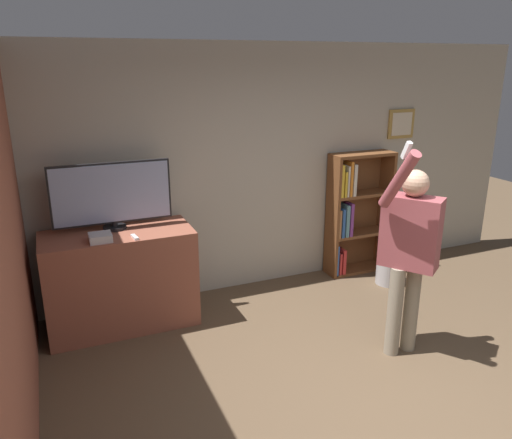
% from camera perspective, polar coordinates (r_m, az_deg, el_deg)
% --- Properties ---
extents(ground_plane, '(14.00, 14.00, 0.00)m').
position_cam_1_polar(ground_plane, '(4.05, 16.83, -21.34)').
color(ground_plane, brown).
extents(wall_back, '(6.91, 0.09, 2.70)m').
position_cam_1_polar(wall_back, '(5.58, 0.60, 5.80)').
color(wall_back, '#B2AD9E').
rests_on(wall_back, ground_plane).
extents(wall_side_brick, '(0.06, 4.25, 2.70)m').
position_cam_1_polar(wall_side_brick, '(3.85, -26.44, -1.67)').
color(wall_side_brick, '#93513D').
rests_on(wall_side_brick, ground_plane).
extents(tv_ledge, '(1.40, 0.64, 0.96)m').
position_cam_1_polar(tv_ledge, '(5.04, -15.19, -6.60)').
color(tv_ledge, '#93513D').
rests_on(tv_ledge, ground_plane).
extents(television, '(1.11, 0.22, 0.65)m').
position_cam_1_polar(television, '(4.88, -16.15, 2.71)').
color(television, black).
rests_on(television, tv_ledge).
extents(game_console, '(0.20, 0.18, 0.07)m').
position_cam_1_polar(game_console, '(4.66, -17.36, -1.98)').
color(game_console, silver).
rests_on(game_console, tv_ledge).
extents(remote_loose, '(0.05, 0.14, 0.02)m').
position_cam_1_polar(remote_loose, '(4.66, -13.69, -1.96)').
color(remote_loose, white).
rests_on(remote_loose, tv_ledge).
extents(bookshelf, '(0.79, 0.28, 1.48)m').
position_cam_1_polar(bookshelf, '(6.11, 11.03, 0.78)').
color(bookshelf, brown).
rests_on(bookshelf, ground_plane).
extents(person, '(0.62, 0.57, 1.94)m').
position_cam_1_polar(person, '(4.40, 17.15, -2.85)').
color(person, gray).
rests_on(person, ground_plane).
extents(waste_bin, '(0.28, 0.28, 0.39)m').
position_cam_1_polar(waste_bin, '(6.05, 14.91, -5.35)').
color(waste_bin, '#B7B7BC').
rests_on(waste_bin, ground_plane).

